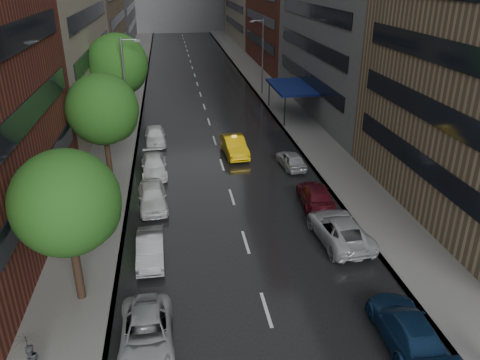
# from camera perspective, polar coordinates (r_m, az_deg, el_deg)

# --- Properties ---
(road) EXTENTS (14.00, 140.00, 0.01)m
(road) POSITION_cam_1_polar(r_m,az_deg,el_deg) (64.77, -5.11, 11.20)
(road) COLOR black
(road) RESTS_ON ground
(sidewalk_left) EXTENTS (4.00, 140.00, 0.15)m
(sidewalk_left) POSITION_cam_1_polar(r_m,az_deg,el_deg) (64.85, -13.21, 10.75)
(sidewalk_left) COLOR gray
(sidewalk_left) RESTS_ON ground
(sidewalk_right) EXTENTS (4.00, 140.00, 0.15)m
(sidewalk_right) POSITION_cam_1_polar(r_m,az_deg,el_deg) (65.90, 2.88, 11.55)
(sidewalk_right) COLOR gray
(sidewalk_right) RESTS_ON ground
(tree_near) EXTENTS (4.77, 4.77, 7.60)m
(tree_near) POSITION_cam_1_polar(r_m,az_deg,el_deg) (21.74, -20.45, -2.65)
(tree_near) COLOR #382619
(tree_near) RESTS_ON ground
(tree_mid) EXTENTS (5.06, 5.06, 8.07)m
(tree_mid) POSITION_cam_1_polar(r_m,az_deg,el_deg) (34.61, -16.42, 8.25)
(tree_mid) COLOR #382619
(tree_mid) RESTS_ON ground
(tree_far) EXTENTS (5.78, 5.78, 9.21)m
(tree_far) POSITION_cam_1_polar(r_m,az_deg,el_deg) (47.13, -14.71, 13.47)
(tree_far) COLOR #382619
(tree_far) RESTS_ON ground
(taxi) EXTENTS (2.06, 4.96, 1.60)m
(taxi) POSITION_cam_1_polar(r_m,az_deg,el_deg) (39.86, -0.70, 4.15)
(taxi) COLOR yellow
(taxi) RESTS_ON ground
(parked_cars_left) EXTENTS (2.30, 30.22, 1.55)m
(parked_cars_left) POSITION_cam_1_polar(r_m,az_deg,el_deg) (31.38, -10.63, -2.23)
(parked_cars_left) COLOR #A1A2A7
(parked_cars_left) RESTS_ON ground
(parked_cars_right) EXTENTS (2.85, 24.19, 1.54)m
(parked_cars_right) POSITION_cam_1_polar(r_m,az_deg,el_deg) (28.17, 11.72, -5.51)
(parked_cars_right) COLOR #0F284A
(parked_cars_right) RESTS_ON ground
(ped_black_umbrella) EXTENTS (0.98, 0.98, 2.09)m
(ped_black_umbrella) POSITION_cam_1_polar(r_m,az_deg,el_deg) (20.18, -24.32, -18.78)
(ped_black_umbrella) COLOR #4D4D52
(ped_black_umbrella) RESTS_ON sidewalk_left
(street_lamp_left) EXTENTS (1.74, 0.22, 9.00)m
(street_lamp_left) POSITION_cam_1_polar(r_m,az_deg,el_deg) (44.24, -13.72, 11.03)
(street_lamp_left) COLOR gray
(street_lamp_left) RESTS_ON sidewalk_left
(street_lamp_right) EXTENTS (1.74, 0.22, 9.00)m
(street_lamp_right) POSITION_cam_1_polar(r_m,az_deg,el_deg) (59.92, 2.70, 14.98)
(street_lamp_right) COLOR gray
(street_lamp_right) RESTS_ON sidewalk_right
(awning) EXTENTS (4.00, 8.00, 3.12)m
(awning) POSITION_cam_1_polar(r_m,az_deg,el_deg) (50.97, 6.28, 11.21)
(awning) COLOR navy
(awning) RESTS_ON sidewalk_right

